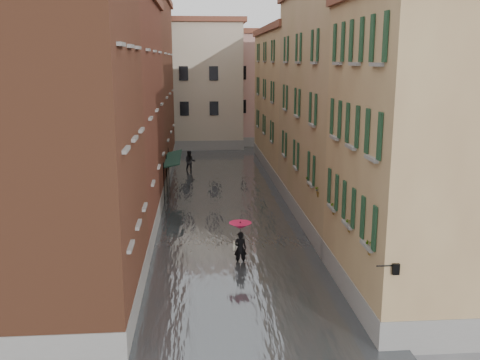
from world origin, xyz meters
name	(u,v)px	position (x,y,z in m)	size (l,w,h in m)	color
ground	(240,284)	(0.00, 0.00, 0.00)	(120.00, 120.00, 0.00)	#5B5A5D
floodwater	(225,202)	(0.00, 13.00, 0.10)	(10.00, 60.00, 0.20)	#51555A
building_left_near	(47,142)	(-7.00, -2.00, 6.50)	(6.00, 8.00, 13.00)	brown
building_left_mid	(101,117)	(-7.00, 9.00, 6.25)	(6.00, 14.00, 12.50)	#5C2C1D
building_left_far	(132,89)	(-7.00, 24.00, 7.00)	(6.00, 16.00, 14.00)	brown
building_right_near	(430,157)	(7.00, -2.00, 5.75)	(6.00, 8.00, 11.50)	#92704B
building_right_mid	(349,110)	(7.00, 9.00, 6.50)	(6.00, 14.00, 13.00)	#A48263
building_right_far	(300,103)	(7.00, 24.00, 5.75)	(6.00, 16.00, 11.50)	#92704B
building_end_cream	(185,86)	(-3.00, 38.00, 6.50)	(12.00, 9.00, 13.00)	#B4A28F
building_end_pink	(265,90)	(6.00, 40.00, 6.00)	(10.00, 9.00, 12.00)	tan
awning_near	(172,163)	(-3.48, 14.86, 2.47)	(1.09, 3.25, 2.80)	#163226
awning_far	(174,156)	(-3.49, 17.72, 2.46)	(1.09, 2.80, 2.80)	#163226
wall_lantern	(395,268)	(4.33, -6.00, 3.01)	(0.71, 0.22, 0.35)	black
window_planters	(336,200)	(4.12, 0.48, 3.51)	(0.59, 10.87, 0.84)	brown
pedestrian_main	(240,238)	(0.17, 2.15, 1.32)	(1.07, 1.07, 2.06)	black
pedestrian_far	(190,162)	(-2.39, 23.26, 0.94)	(0.92, 0.72, 1.89)	black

